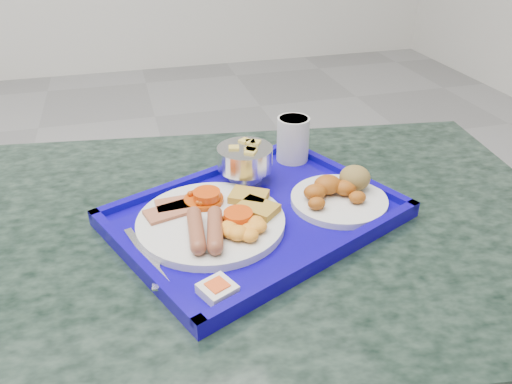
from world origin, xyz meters
TOP-DOWN VIEW (x-y plane):
  - table at (0.68, -0.23)m, footprint 1.18×0.87m
  - tray at (0.69, -0.23)m, footprint 0.54×0.47m
  - main_plate at (0.61, -0.25)m, footprint 0.24×0.24m
  - bread_plate at (0.83, -0.24)m, footprint 0.16×0.16m
  - fruit_bowl at (0.70, -0.12)m, footprint 0.10×0.10m
  - juice_cup at (0.81, -0.06)m, footprint 0.06×0.06m
  - spoon at (0.51, -0.27)m, footprint 0.04×0.15m
  - knife at (0.50, -0.31)m, footprint 0.06×0.17m
  - jam_packet at (0.58, -0.41)m, footprint 0.06×0.06m

SIDE VIEW (x-z plane):
  - table at x=0.68m, z-range 0.16..0.84m
  - tray at x=0.69m, z-range 0.67..0.70m
  - knife at x=0.50m, z-range 0.69..0.70m
  - spoon at x=0.51m, z-range 0.69..0.70m
  - jam_packet at x=0.58m, z-range 0.69..0.71m
  - main_plate at x=0.61m, z-range 0.69..0.72m
  - bread_plate at x=0.83m, z-range 0.68..0.74m
  - fruit_bowl at x=0.70m, z-range 0.70..0.77m
  - juice_cup at x=0.81m, z-range 0.70..0.78m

